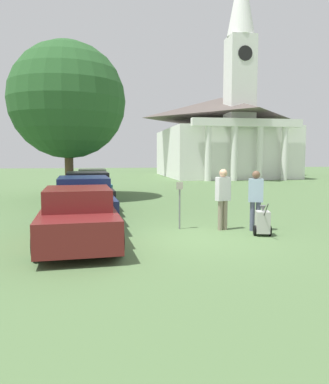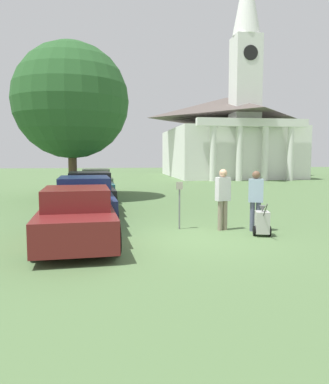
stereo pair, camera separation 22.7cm
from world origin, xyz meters
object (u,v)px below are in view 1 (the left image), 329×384
object	(u,v)px
parked_car_black	(88,192)
parked_car_teal	(90,187)
person_worker	(223,195)
person_supervisor	(256,197)
parked_car_sage	(92,182)
parked_car_maroon	(78,217)
equipment_cart	(263,222)
church	(222,133)
parked_car_navy	(84,202)
parking_meter	(180,196)

from	to	relation	value
parked_car_black	parked_car_teal	distance (m)	3.63
person_worker	person_supervisor	bearing A→B (deg)	145.31
parked_car_teal	parked_car_sage	world-z (taller)	parked_car_sage
parked_car_maroon	equipment_cart	bearing A→B (deg)	-3.02
parked_car_black	equipment_cart	bearing A→B (deg)	-54.39
equipment_cart	church	world-z (taller)	church
person_worker	church	world-z (taller)	church
parked_car_navy	person_worker	xyz separation A→B (m)	(4.15, -1.91, 0.34)
person_worker	parked_car_sage	bearing A→B (deg)	-87.14
parked_car_navy	church	size ratio (longest dim) A/B	0.27
parked_car_maroon	equipment_cart	size ratio (longest dim) A/B	4.73
parked_car_teal	person_worker	xyz separation A→B (m)	(4.15, -8.77, 0.40)
parked_car_navy	equipment_cart	distance (m)	5.76
parked_car_maroon	parked_car_navy	xyz separation A→B (m)	(0.00, 2.92, 0.04)
parked_car_sage	person_worker	bearing A→B (deg)	-74.55
parked_car_black	person_supervisor	size ratio (longest dim) A/B	3.01
parked_car_black	church	bearing A→B (deg)	56.40
person_worker	parked_car_navy	bearing A→B (deg)	-40.94
equipment_cart	parked_car_navy	bearing A→B (deg)	164.30
parked_car_navy	parked_car_black	xyz separation A→B (m)	(0.00, 3.23, 0.01)
parked_car_navy	parked_car_sage	size ratio (longest dim) A/B	1.10
parked_car_sage	equipment_cart	bearing A→B (deg)	-72.58
parked_car_maroon	parking_meter	xyz separation A→B (m)	(2.91, 1.36, 0.32)
parked_car_sage	church	world-z (taller)	church
parked_car_maroon	parked_car_teal	size ratio (longest dim) A/B	0.92
parked_car_sage	church	distance (m)	21.44
parked_car_navy	parked_car_teal	bearing A→B (deg)	86.34
parked_car_teal	person_supervisor	distance (m)	10.39
equipment_cart	parked_car_sage	bearing A→B (deg)	125.27
parked_car_maroon	equipment_cart	xyz separation A→B (m)	(4.99, 0.06, -0.28)
parked_car_teal	equipment_cart	size ratio (longest dim) A/B	5.16
parked_car_black	parked_car_sage	world-z (taller)	parked_car_black
parking_meter	parked_car_navy	bearing A→B (deg)	151.69
church	parked_car_sage	bearing A→B (deg)	-129.27
parked_car_navy	equipment_cart	bearing A→B (deg)	-33.55
parked_car_teal	person_supervisor	world-z (taller)	person_supervisor
parked_car_black	equipment_cart	size ratio (longest dim) A/B	5.33
parked_car_navy	parked_car_sage	xyz separation A→B (m)	(-0.00, 10.07, -0.03)
person_worker	church	distance (m)	29.96
person_supervisor	equipment_cart	size ratio (longest dim) A/B	1.77
parked_car_teal	parking_meter	bearing A→B (deg)	-74.63
parked_car_maroon	parked_car_navy	world-z (taller)	parked_car_navy
church	person_supervisor	bearing A→B (deg)	-106.16
parked_car_maroon	person_worker	xyz separation A→B (m)	(4.15, 1.01, 0.38)
parked_car_maroon	parking_meter	bearing A→B (deg)	21.35
parking_meter	church	world-z (taller)	church
parking_meter	parked_car_teal	bearing A→B (deg)	109.03
parked_car_sage	person_supervisor	xyz separation A→B (m)	(5.05, -12.28, 0.34)
parked_car_navy	parked_car_maroon	bearing A→B (deg)	-93.66
parked_car_teal	person_supervisor	bearing A→B (deg)	-64.55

